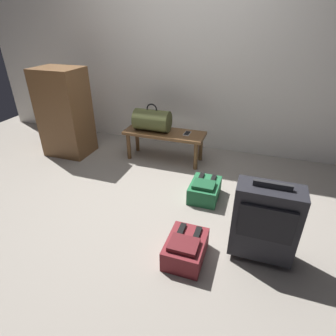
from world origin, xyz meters
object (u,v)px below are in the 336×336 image
(bench, at_px, (164,136))
(backpack_maroon, at_px, (186,248))
(cell_phone, at_px, (187,133))
(backpack_green, at_px, (205,190))
(side_cabinet, at_px, (65,113))
(duffel_bag_olive, at_px, (152,120))
(suitcase_upright_charcoal, at_px, (265,221))

(bench, xyz_separation_m, backpack_maroon, (0.71, -1.52, -0.23))
(cell_phone, bearing_deg, backpack_green, -61.38)
(backpack_green, bearing_deg, cell_phone, 118.62)
(backpack_maroon, height_order, side_cabinet, side_cabinet)
(bench, xyz_separation_m, cell_phone, (0.28, 0.03, 0.06))
(cell_phone, bearing_deg, backpack_maroon, -74.65)
(side_cabinet, bearing_deg, duffel_bag_olive, 10.75)
(bench, height_order, side_cabinet, side_cabinet)
(cell_phone, bearing_deg, bench, -174.45)
(duffel_bag_olive, bearing_deg, side_cabinet, -169.25)
(suitcase_upright_charcoal, bearing_deg, cell_phone, 125.02)
(bench, distance_m, side_cabinet, 1.31)
(duffel_bag_olive, bearing_deg, backpack_green, -39.50)
(bench, bearing_deg, cell_phone, 5.55)
(bench, distance_m, cell_phone, 0.29)
(bench, xyz_separation_m, backpack_green, (0.67, -0.69, -0.23))
(bench, relative_size, suitcase_upright_charcoal, 1.50)
(suitcase_upright_charcoal, height_order, backpack_maroon, suitcase_upright_charcoal)
(backpack_green, height_order, side_cabinet, side_cabinet)
(bench, distance_m, backpack_maroon, 1.70)
(cell_phone, distance_m, backpack_maroon, 1.63)
(bench, height_order, backpack_maroon, bench)
(bench, bearing_deg, suitcase_upright_charcoal, -47.11)
(backpack_green, bearing_deg, bench, 134.43)
(cell_phone, bearing_deg, suitcase_upright_charcoal, -54.98)
(bench, bearing_deg, duffel_bag_olive, 180.00)
(duffel_bag_olive, xyz_separation_m, cell_phone, (0.44, 0.03, -0.13))
(side_cabinet, bearing_deg, cell_phone, 8.72)
(cell_phone, distance_m, side_cabinet, 1.58)
(bench, xyz_separation_m, suitcase_upright_charcoal, (1.23, -1.33, 0.02))
(suitcase_upright_charcoal, relative_size, backpack_maroon, 1.75)
(duffel_bag_olive, height_order, side_cabinet, side_cabinet)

